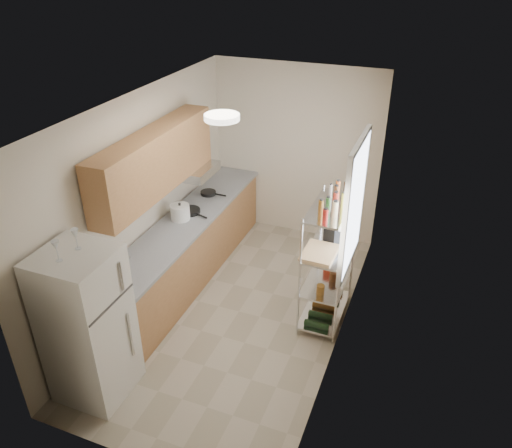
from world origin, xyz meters
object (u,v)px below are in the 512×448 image
(espresso_machine, at_px, (334,230))
(cutting_board, at_px, (320,252))
(refrigerator, at_px, (87,326))
(rice_cooker, at_px, (180,212))
(frying_pan_large, at_px, (190,211))

(espresso_machine, bearing_deg, cutting_board, -83.72)
(refrigerator, xyz_separation_m, cutting_board, (1.81, 1.73, 0.21))
(refrigerator, bearing_deg, rice_cooker, 93.04)
(refrigerator, xyz_separation_m, rice_cooker, (-0.11, 2.05, 0.18))
(rice_cooker, bearing_deg, cutting_board, -9.48)
(frying_pan_large, bearing_deg, espresso_machine, 13.21)
(espresso_machine, bearing_deg, frying_pan_large, -167.79)
(frying_pan_large, height_order, espresso_machine, espresso_machine)
(refrigerator, relative_size, frying_pan_large, 5.96)
(cutting_board, height_order, espresso_machine, espresso_machine)
(rice_cooker, distance_m, cutting_board, 1.94)
(rice_cooker, relative_size, frying_pan_large, 0.89)
(rice_cooker, bearing_deg, espresso_machine, 0.96)
(frying_pan_large, relative_size, cutting_board, 0.60)
(frying_pan_large, xyz_separation_m, espresso_machine, (1.96, -0.16, 0.21))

